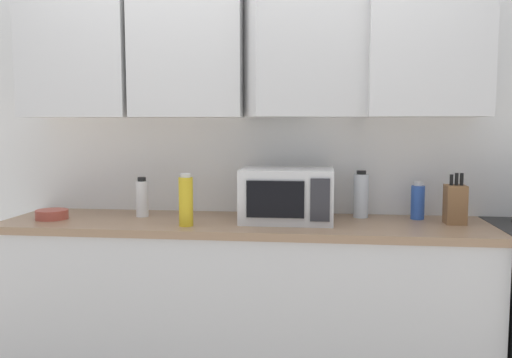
# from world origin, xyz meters

# --- Properties ---
(wall_back_with_cabinets) EXTENTS (3.43, 0.52, 2.60)m
(wall_back_with_cabinets) POSITION_xyz_m (0.00, -0.07, 1.58)
(wall_back_with_cabinets) COLOR white
(wall_back_with_cabinets) RESTS_ON ground_plane
(counter_run) EXTENTS (2.56, 0.63, 0.90)m
(counter_run) POSITION_xyz_m (0.00, -0.30, 0.45)
(counter_run) COLOR silver
(counter_run) RESTS_ON ground_plane
(microwave) EXTENTS (0.48, 0.37, 0.28)m
(microwave) POSITION_xyz_m (0.23, -0.27, 1.04)
(microwave) COLOR silver
(microwave) RESTS_ON counter_run
(knife_block) EXTENTS (0.10, 0.12, 0.26)m
(knife_block) POSITION_xyz_m (1.10, -0.25, 1.00)
(knife_block) COLOR brown
(knife_block) RESTS_ON counter_run
(bottle_clear_tall) EXTENTS (0.08, 0.08, 0.26)m
(bottle_clear_tall) POSITION_xyz_m (0.63, -0.11, 1.02)
(bottle_clear_tall) COLOR silver
(bottle_clear_tall) RESTS_ON counter_run
(bottle_white_jar) EXTENTS (0.07, 0.07, 0.22)m
(bottle_white_jar) POSITION_xyz_m (-0.58, -0.23, 1.00)
(bottle_white_jar) COLOR white
(bottle_white_jar) RESTS_ON counter_run
(bottle_yellow_mustard) EXTENTS (0.07, 0.07, 0.27)m
(bottle_yellow_mustard) POSITION_xyz_m (-0.27, -0.47, 1.03)
(bottle_yellow_mustard) COLOR gold
(bottle_yellow_mustard) RESTS_ON counter_run
(bottle_blue_cleaner) EXTENTS (0.07, 0.07, 0.21)m
(bottle_blue_cleaner) POSITION_xyz_m (0.93, -0.13, 1.00)
(bottle_blue_cleaner) COLOR #2D56B7
(bottle_blue_cleaner) RESTS_ON counter_run
(bowl_ceramic_small) EXTENTS (0.17, 0.17, 0.05)m
(bowl_ceramic_small) POSITION_xyz_m (-1.04, -0.37, 0.93)
(bowl_ceramic_small) COLOR #B24C3D
(bowl_ceramic_small) RESTS_ON counter_run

